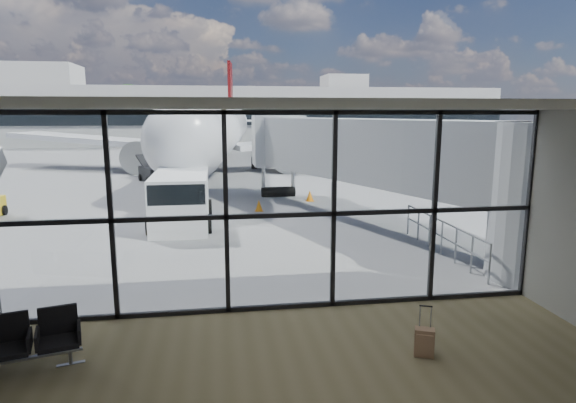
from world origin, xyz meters
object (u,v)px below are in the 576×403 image
object	(u,v)px
suitcase	(424,342)
service_van	(181,199)
seating_row	(8,342)
belt_loader	(153,173)
airliner	(218,130)

from	to	relation	value
suitcase	service_van	distance (m)	12.50
suitcase	service_van	bearing A→B (deg)	136.69
service_van	seating_row	bearing A→B (deg)	-101.73
seating_row	suitcase	size ratio (longest dim) A/B	2.41
seating_row	service_van	bearing A→B (deg)	63.56
seating_row	belt_loader	distance (m)	23.92
suitcase	service_van	size ratio (longest dim) A/B	0.20
airliner	seating_row	bearing A→B (deg)	-91.43
belt_loader	airliner	bearing A→B (deg)	36.90
seating_row	airliner	size ratio (longest dim) A/B	0.06
suitcase	service_van	world-z (taller)	service_van
seating_row	belt_loader	world-z (taller)	belt_loader
airliner	service_van	xyz separation A→B (m)	(-1.64, -20.71, -2.01)
suitcase	belt_loader	world-z (taller)	belt_loader
seating_row	belt_loader	size ratio (longest dim) A/B	0.61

